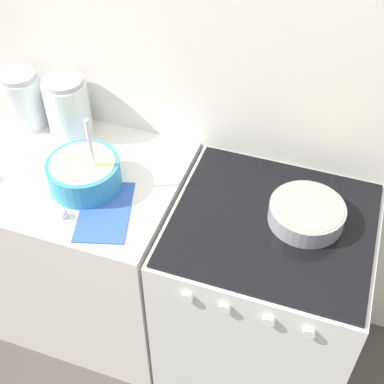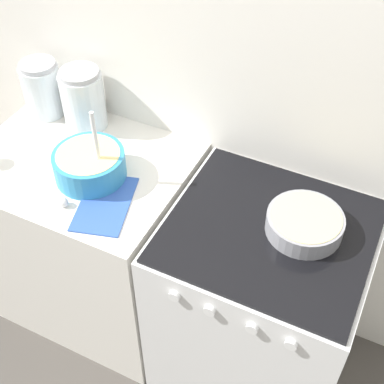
# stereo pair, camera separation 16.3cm
# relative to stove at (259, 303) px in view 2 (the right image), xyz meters

# --- Properties ---
(wall_back) EXTENTS (4.69, 0.05, 2.40)m
(wall_back) POSITION_rel_stove_xyz_m (-0.37, 0.35, 0.76)
(wall_back) COLOR white
(wall_back) RESTS_ON ground_plane
(countertop_cabinet) EXTENTS (0.85, 0.66, 0.89)m
(countertop_cabinet) POSITION_rel_stove_xyz_m (-0.80, 0.00, 0.00)
(countertop_cabinet) COLOR silver
(countertop_cabinet) RESTS_ON ground_plane
(stove) EXTENTS (0.72, 0.68, 0.89)m
(stove) POSITION_rel_stove_xyz_m (0.00, 0.00, 0.00)
(stove) COLOR silver
(stove) RESTS_ON ground_plane
(mixing_bowl) EXTENTS (0.27, 0.27, 0.31)m
(mixing_bowl) POSITION_rel_stove_xyz_m (-0.70, -0.04, 0.51)
(mixing_bowl) COLOR #338CBF
(mixing_bowl) RESTS_ON countertop_cabinet
(baking_pan) EXTENTS (0.26, 0.26, 0.07)m
(baking_pan) POSITION_rel_stove_xyz_m (0.10, 0.05, 0.48)
(baking_pan) COLOR gray
(baking_pan) RESTS_ON stove
(storage_jar_left) EXTENTS (0.16, 0.16, 0.24)m
(storage_jar_left) POSITION_rel_stove_xyz_m (-1.10, 0.22, 0.55)
(storage_jar_left) COLOR silver
(storage_jar_left) RESTS_ON countertop_cabinet
(storage_jar_middle) EXTENTS (0.18, 0.18, 0.26)m
(storage_jar_middle) POSITION_rel_stove_xyz_m (-0.90, 0.22, 0.55)
(storage_jar_middle) COLOR silver
(storage_jar_middle) RESTS_ON countertop_cabinet
(recipe_page) EXTENTS (0.25, 0.33, 0.01)m
(recipe_page) POSITION_rel_stove_xyz_m (-0.57, -0.15, 0.45)
(recipe_page) COLOR #3359B2
(recipe_page) RESTS_ON countertop_cabinet
(measuring_spoon) EXTENTS (0.12, 0.04, 0.04)m
(measuring_spoon) POSITION_rel_stove_xyz_m (-0.71, -0.22, 0.46)
(measuring_spoon) COLOR white
(measuring_spoon) RESTS_ON countertop_cabinet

